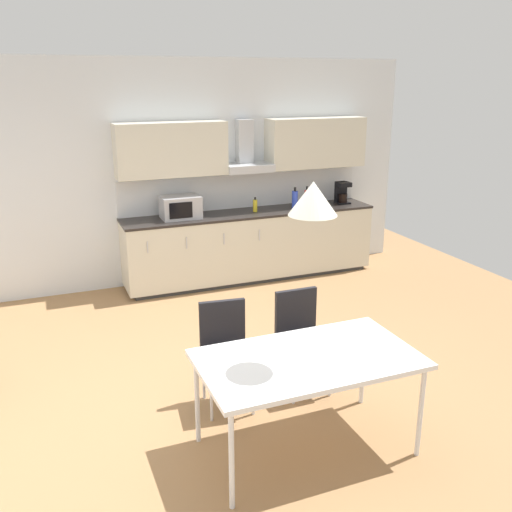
% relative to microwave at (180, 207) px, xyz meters
% --- Properties ---
extents(ground_plane, '(8.69, 8.94, 0.02)m').
position_rel_microwave_xyz_m(ground_plane, '(-0.22, -2.68, -1.06)').
color(ground_plane, '#9E754C').
extents(wall_back, '(6.95, 0.10, 2.84)m').
position_rel_microwave_xyz_m(wall_back, '(-0.22, 0.35, 0.37)').
color(wall_back, silver).
rests_on(wall_back, ground_plane).
extents(kitchen_counter, '(3.38, 0.62, 0.91)m').
position_rel_microwave_xyz_m(kitchen_counter, '(0.94, 0.00, -0.59)').
color(kitchen_counter, '#333333').
rests_on(kitchen_counter, ground_plane).
extents(backsplash_tile, '(3.36, 0.02, 0.46)m').
position_rel_microwave_xyz_m(backsplash_tile, '(0.94, 0.29, 0.09)').
color(backsplash_tile, silver).
rests_on(backsplash_tile, kitchen_counter).
extents(upper_wall_cabinets, '(3.36, 0.40, 0.66)m').
position_rel_microwave_xyz_m(upper_wall_cabinets, '(0.94, 0.13, 0.69)').
color(upper_wall_cabinets, beige).
extents(microwave, '(0.48, 0.35, 0.28)m').
position_rel_microwave_xyz_m(microwave, '(0.00, 0.00, 0.00)').
color(microwave, '#ADADB2').
rests_on(microwave, kitchen_counter).
extents(coffee_maker, '(0.18, 0.19, 0.30)m').
position_rel_microwave_xyz_m(coffee_maker, '(2.32, 0.03, 0.01)').
color(coffee_maker, black).
rests_on(coffee_maker, kitchen_counter).
extents(bottle_red, '(0.06, 0.06, 0.29)m').
position_rel_microwave_xyz_m(bottle_red, '(1.73, -0.05, -0.02)').
color(bottle_red, red).
rests_on(bottle_red, kitchen_counter).
extents(bottle_blue, '(0.08, 0.08, 0.29)m').
position_rel_microwave_xyz_m(bottle_blue, '(1.56, -0.04, -0.02)').
color(bottle_blue, blue).
rests_on(bottle_blue, kitchen_counter).
extents(bottle_yellow, '(0.06, 0.06, 0.19)m').
position_rel_microwave_xyz_m(bottle_yellow, '(1.00, -0.01, -0.06)').
color(bottle_yellow, yellow).
rests_on(bottle_yellow, kitchen_counter).
extents(dining_table, '(1.53, 0.87, 0.74)m').
position_rel_microwave_xyz_m(dining_table, '(-0.05, -3.61, -0.36)').
color(dining_table, white).
rests_on(dining_table, ground_plane).
extents(chair_far_left, '(0.44, 0.44, 0.87)m').
position_rel_microwave_xyz_m(chair_far_left, '(-0.39, -2.80, -0.52)').
color(chair_far_left, black).
rests_on(chair_far_left, ground_plane).
extents(chair_far_right, '(0.40, 0.40, 0.87)m').
position_rel_microwave_xyz_m(chair_far_right, '(0.30, -2.79, -0.52)').
color(chair_far_right, black).
rests_on(chair_far_right, ground_plane).
extents(pendant_lamp, '(0.32, 0.32, 0.22)m').
position_rel_microwave_xyz_m(pendant_lamp, '(-0.05, -3.61, 0.81)').
color(pendant_lamp, silver).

